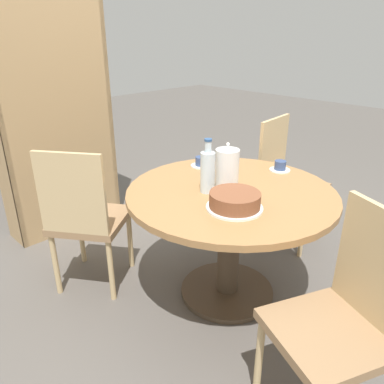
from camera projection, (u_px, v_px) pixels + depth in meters
The scene contains 11 objects.
ground_plane at pixel (227, 292), 2.39m from camera, with size 14.00×14.00×0.00m, color #56514C.
dining_table at pixel (230, 217), 2.18m from camera, with size 1.19×1.19×0.71m.
chair_a at pixel (286, 178), 2.85m from camera, with size 0.46×0.46×0.95m.
chair_b at pixel (85, 216), 2.27m from camera, with size 0.59×0.59×0.95m.
chair_c at pixel (343, 318), 1.47m from camera, with size 0.55×0.55×0.95m.
bookshelf at pixel (53, 115), 2.85m from camera, with size 0.89×0.28×1.93m.
coffee_pot at pixel (227, 167), 2.10m from camera, with size 0.13×0.13×0.27m.
water_bottle at pixel (208, 171), 2.04m from camera, with size 0.08×0.08×0.30m.
cake_main at pixel (235, 201), 1.87m from camera, with size 0.29×0.29×0.09m.
cup_a at pixel (201, 163), 2.47m from camera, with size 0.13×0.13×0.07m.
cup_b at pixel (280, 167), 2.40m from camera, with size 0.13×0.13×0.07m.
Camera 1 is at (-1.52, -1.22, 1.54)m, focal length 35.00 mm.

